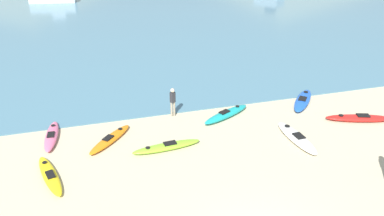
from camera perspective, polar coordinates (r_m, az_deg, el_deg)
bay_water at (r=53.94m, az=-11.71°, el=15.44°), size 160.00×70.00×0.06m
kayak_on_sand_0 at (r=21.72m, az=24.13°, el=-1.41°), size 3.60×1.77×0.34m
kayak_on_sand_1 at (r=19.43m, az=-20.61°, el=-4.00°), size 0.79×3.02×0.33m
kayak_on_sand_2 at (r=18.69m, az=15.64°, el=-4.35°), size 0.84×3.22×0.39m
kayak_on_sand_3 at (r=20.25m, az=5.25°, el=-0.94°), size 3.18×2.00×0.41m
kayak_on_sand_4 at (r=22.75m, az=16.53°, el=1.13°), size 2.79×3.03×0.38m
kayak_on_sand_5 at (r=16.59m, az=-20.85°, el=-9.56°), size 1.39×3.20×0.29m
kayak_on_sand_6 at (r=18.38m, az=-12.35°, el=-4.63°), size 2.46×2.69×0.30m
kayak_on_sand_7 at (r=17.40m, az=-3.88°, el=-5.88°), size 3.28×0.86×0.31m
person_near_waterline at (r=20.01m, az=-2.96°, el=1.17°), size 0.33×0.27×1.62m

